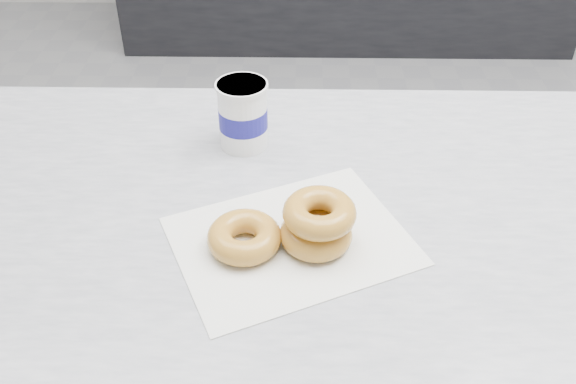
# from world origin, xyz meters

# --- Properties ---
(ground) EXTENTS (5.00, 5.00, 0.00)m
(ground) POSITION_xyz_m (0.00, 0.00, 0.00)
(ground) COLOR gray
(ground) RESTS_ON ground
(counter) EXTENTS (3.06, 0.76, 0.90)m
(counter) POSITION_xyz_m (0.00, -0.60, 0.45)
(counter) COLOR #333335
(counter) RESTS_ON ground
(wax_paper) EXTENTS (0.42, 0.38, 0.00)m
(wax_paper) POSITION_xyz_m (-0.27, -0.69, 0.90)
(wax_paper) COLOR silver
(wax_paper) RESTS_ON counter
(donut_single) EXTENTS (0.15, 0.15, 0.04)m
(donut_single) POSITION_xyz_m (-0.34, -0.70, 0.92)
(donut_single) COLOR gold
(donut_single) RESTS_ON wax_paper
(donut_stack) EXTENTS (0.15, 0.15, 0.08)m
(donut_stack) POSITION_xyz_m (-0.23, -0.69, 0.94)
(donut_stack) COLOR gold
(donut_stack) RESTS_ON wax_paper
(coffee_cup) EXTENTS (0.11, 0.11, 0.12)m
(coffee_cup) POSITION_xyz_m (-0.36, -0.43, 0.96)
(coffee_cup) COLOR white
(coffee_cup) RESTS_ON counter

